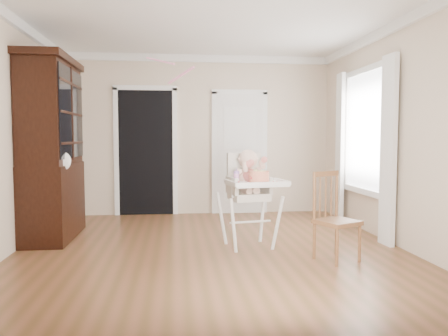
{
  "coord_description": "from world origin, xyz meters",
  "views": [
    {
      "loc": [
        -0.4,
        -4.99,
        1.31
      ],
      "look_at": [
        0.15,
        0.01,
        0.96
      ],
      "focal_mm": 35.0,
      "sensor_mm": 36.0,
      "label": 1
    }
  ],
  "objects": [
    {
      "name": "crown_molding",
      "position": [
        0.0,
        0.0,
        2.64
      ],
      "size": [
        4.5,
        5.0,
        0.12
      ],
      "primitive_type": null,
      "color": "white",
      "rests_on": "ceiling"
    },
    {
      "name": "baby",
      "position": [
        0.46,
        0.13,
        0.89
      ],
      "size": [
        0.37,
        0.28,
        0.55
      ],
      "rotation": [
        0.0,
        0.0,
        0.17
      ],
      "color": "beige",
      "rests_on": "high_chair"
    },
    {
      "name": "ceiling",
      "position": [
        0.0,
        0.0,
        2.7
      ],
      "size": [
        5.0,
        5.0,
        0.0
      ],
      "primitive_type": "plane",
      "rotation": [
        3.14,
        0.0,
        0.0
      ],
      "color": "white",
      "rests_on": "wall_back"
    },
    {
      "name": "high_chair",
      "position": [
        0.46,
        0.11,
        0.71
      ],
      "size": [
        0.77,
        0.91,
        1.15
      ],
      "rotation": [
        0.0,
        0.0,
        0.17
      ],
      "color": "white",
      "rests_on": "floor"
    },
    {
      "name": "sippy_cup",
      "position": [
        0.29,
        -0.04,
        0.87
      ],
      "size": [
        0.07,
        0.07,
        0.16
      ],
      "rotation": [
        0.0,
        0.0,
        0.17
      ],
      "color": "#D582BE",
      "rests_on": "high_chair"
    },
    {
      "name": "wall_back",
      "position": [
        0.0,
        2.5,
        1.35
      ],
      "size": [
        4.5,
        0.0,
        4.5
      ],
      "primitive_type": "plane",
      "rotation": [
        1.57,
        0.0,
        0.0
      ],
      "color": "beige",
      "rests_on": "floor"
    },
    {
      "name": "wall_left",
      "position": [
        -2.25,
        0.0,
        1.35
      ],
      "size": [
        0.0,
        5.0,
        5.0
      ],
      "primitive_type": "plane",
      "rotation": [
        1.57,
        0.0,
        1.57
      ],
      "color": "beige",
      "rests_on": "floor"
    },
    {
      "name": "streamer",
      "position": [
        -0.58,
        0.48,
        2.25
      ],
      "size": [
        0.36,
        0.37,
        0.15
      ],
      "primitive_type": null,
      "rotation": [
        0.26,
        0.0,
        0.77
      ],
      "color": "pink",
      "rests_on": "ceiling"
    },
    {
      "name": "dining_chair",
      "position": [
        1.28,
        -0.54,
        0.44
      ],
      "size": [
        0.51,
        0.51,
        0.94
      ],
      "rotation": [
        0.0,
        0.0,
        0.44
      ],
      "color": "brown",
      "rests_on": "floor"
    },
    {
      "name": "doorway",
      "position": [
        -0.9,
        2.48,
        1.11
      ],
      "size": [
        1.06,
        0.05,
        2.22
      ],
      "color": "black",
      "rests_on": "wall_back"
    },
    {
      "name": "floor",
      "position": [
        0.0,
        0.0,
        0.0
      ],
      "size": [
        5.0,
        5.0,
        0.0
      ],
      "primitive_type": "plane",
      "color": "brown",
      "rests_on": "ground"
    },
    {
      "name": "cake",
      "position": [
        0.53,
        -0.16,
        0.87
      ],
      "size": [
        0.29,
        0.29,
        0.14
      ],
      "color": "silver",
      "rests_on": "high_chair"
    },
    {
      "name": "closet_door",
      "position": [
        0.7,
        2.48,
        1.02
      ],
      "size": [
        0.96,
        0.09,
        2.13
      ],
      "color": "white",
      "rests_on": "wall_back"
    },
    {
      "name": "china_cabinet",
      "position": [
        -1.99,
        0.86,
        1.17
      ],
      "size": [
        0.61,
        1.38,
        2.33
      ],
      "color": "black",
      "rests_on": "floor"
    },
    {
      "name": "wall_right",
      "position": [
        2.25,
        0.0,
        1.35
      ],
      "size": [
        0.0,
        5.0,
        5.0
      ],
      "primitive_type": "plane",
      "rotation": [
        1.57,
        0.0,
        -1.57
      ],
      "color": "beige",
      "rests_on": "floor"
    },
    {
      "name": "window_right",
      "position": [
        2.18,
        0.8,
        1.29
      ],
      "size": [
        0.13,
        1.84,
        2.3
      ],
      "color": "white",
      "rests_on": "wall_right"
    }
  ]
}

